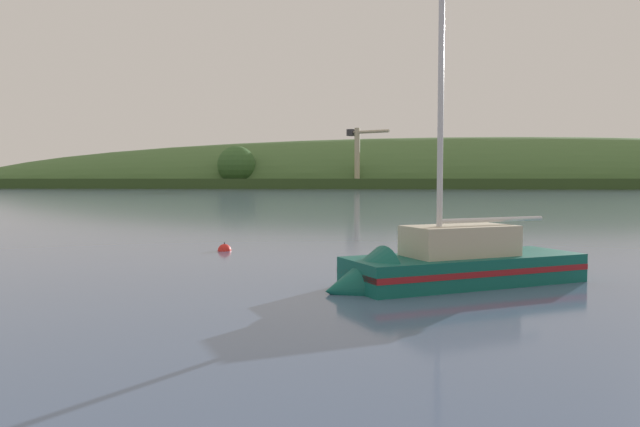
# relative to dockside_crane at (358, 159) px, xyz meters

# --- Properties ---
(far_shoreline_hill) EXTENTS (568.96, 102.79, 39.42)m
(far_shoreline_hill) POSITION_rel_dockside_crane_xyz_m (42.54, 30.44, -10.21)
(far_shoreline_hill) COLOR #314A21
(far_shoreline_hill) RESTS_ON ground
(dockside_crane) EXTENTS (14.34, 9.99, 20.91)m
(dockside_crane) POSITION_rel_dockside_crane_xyz_m (0.00, 0.00, 0.00)
(dockside_crane) COLOR #4C4C51
(dockside_crane) RESTS_ON ground
(sailboat_midwater_white) EXTENTS (8.74, 5.88, 12.97)m
(sailboat_midwater_white) POSITION_rel_dockside_crane_xyz_m (-2.24, -192.61, -10.07)
(sailboat_midwater_white) COLOR #0F564C
(sailboat_midwater_white) RESTS_ON ground
(mooring_buoy_foreground) EXTENTS (0.62, 0.62, 0.70)m
(mooring_buoy_foreground) POSITION_rel_dockside_crane_xyz_m (-10.60, -183.89, -10.37)
(mooring_buoy_foreground) COLOR red
(mooring_buoy_foreground) RESTS_ON ground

